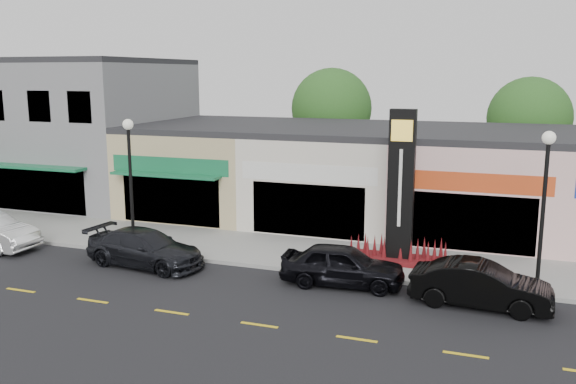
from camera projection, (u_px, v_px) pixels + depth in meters
name	position (u px, v px, depth m)	size (l,w,h in m)	color
ground	(292.00, 292.00, 21.14)	(120.00, 120.00, 0.00)	black
sidewalk	(326.00, 255.00, 25.15)	(52.00, 4.30, 0.15)	gray
curb	(310.00, 272.00, 23.07)	(52.00, 0.20, 0.15)	gray
building_grey_2story	(73.00, 129.00, 36.83)	(12.00, 10.95, 8.30)	slate
shop_beige	(215.00, 165.00, 34.06)	(7.00, 10.85, 4.80)	tan
shop_cream	(336.00, 172.00, 31.79)	(7.00, 10.01, 4.80)	beige
shop_pink_w	(476.00, 180.00, 29.51)	(7.00, 10.01, 4.80)	#D1A09F
tree_rear_west	(331.00, 109.00, 39.50)	(5.20, 5.20, 7.83)	#382619
tree_rear_mid	(529.00, 118.00, 35.65)	(4.80, 4.80, 7.29)	#382619
lamp_west_near	(130.00, 171.00, 25.39)	(0.44, 0.44, 5.47)	black
lamp_east_near	(544.00, 196.00, 20.18)	(0.44, 0.44, 5.47)	black
pylon_sign	(400.00, 209.00, 23.61)	(4.20, 1.30, 6.00)	#5A0F18
car_dark_sedan	(145.00, 248.00, 23.89)	(4.93, 2.00, 1.43)	black
car_black_sedan	(343.00, 265.00, 21.69)	(4.40, 1.77, 1.50)	black
car_black_conv	(481.00, 285.00, 19.68)	(4.46, 1.55, 1.47)	black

